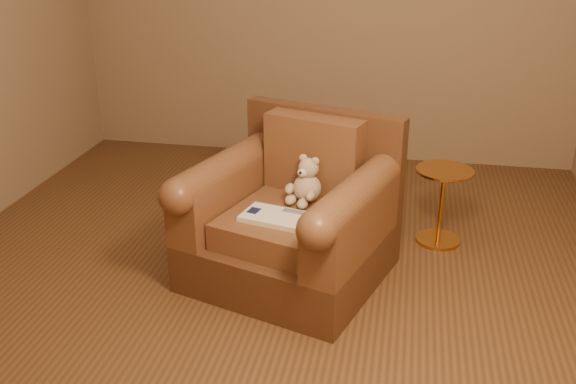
# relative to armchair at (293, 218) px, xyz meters

# --- Properties ---
(floor) EXTENTS (4.00, 4.00, 0.00)m
(floor) POSITION_rel_armchair_xyz_m (-0.11, -0.02, -0.34)
(floor) COLOR brown
(floor) RESTS_ON ground
(armchair) EXTENTS (1.20, 1.17, 0.87)m
(armchair) POSITION_rel_armchair_xyz_m (0.00, 0.00, 0.00)
(armchair) COLOR #4D2D19
(armchair) RESTS_ON floor
(teddy_bear) EXTENTS (0.20, 0.22, 0.27)m
(teddy_bear) POSITION_rel_armchair_xyz_m (0.06, 0.07, 0.18)
(teddy_bear) COLOR tan
(teddy_bear) RESTS_ON armchair
(guidebook) EXTENTS (0.39, 0.28, 0.03)m
(guidebook) POSITION_rel_armchair_xyz_m (-0.06, -0.19, 0.09)
(guidebook) COLOR beige
(guidebook) RESTS_ON armchair
(side_table) EXTENTS (0.34, 0.34, 0.48)m
(side_table) POSITION_rel_armchair_xyz_m (0.82, 0.54, -0.08)
(side_table) COLOR gold
(side_table) RESTS_ON floor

